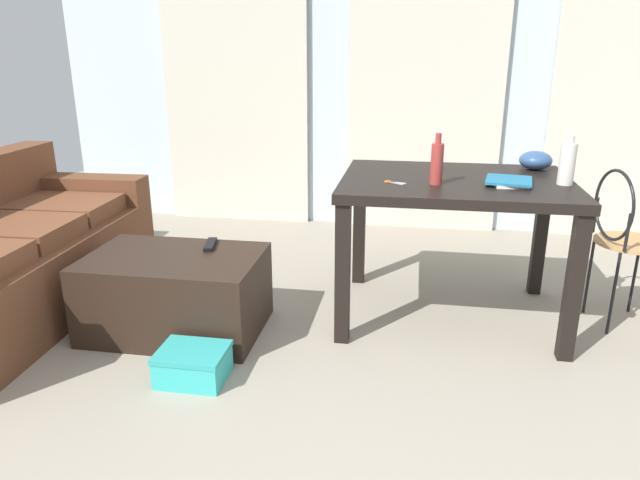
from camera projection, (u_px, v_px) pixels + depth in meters
ground_plane at (415, 340)px, 2.92m from camera, size 8.05×8.05×0.00m
wall_back at (427, 57)px, 4.45m from camera, size 5.95×0.10×2.68m
curtains at (425, 87)px, 4.43m from camera, size 4.23×0.03×2.25m
couch at (1, 258)px, 3.15m from camera, size 0.91×1.87×0.81m
coffee_table at (176, 293)px, 2.98m from camera, size 0.87×0.59×0.41m
craft_table at (455, 199)px, 3.00m from camera, size 1.17×0.90×0.77m
wire_chair at (623, 230)px, 2.95m from camera, size 0.37×0.39×0.84m
bottle_near at (567, 163)px, 2.81m from camera, size 0.08×0.08×0.24m
bottle_far at (437, 163)px, 2.81m from camera, size 0.06×0.06×0.25m
bowl at (536, 160)px, 3.18m from camera, size 0.18×0.18×0.10m
book_stack at (508, 181)px, 2.84m from camera, size 0.25×0.26×0.03m
tv_remote_on_table at (437, 168)px, 3.18m from camera, size 0.06×0.16×0.02m
scissors at (392, 182)px, 2.88m from camera, size 0.11×0.08×0.00m
tv_remote_primary at (210, 245)px, 3.05m from camera, size 0.08×0.19×0.02m
shoebox at (193, 364)px, 2.56m from camera, size 0.30×0.24×0.15m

